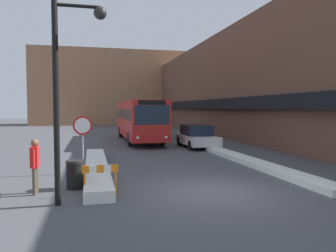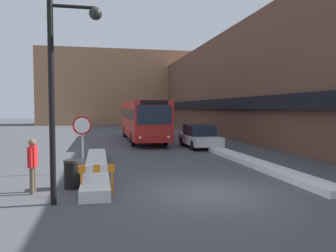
{
  "view_description": "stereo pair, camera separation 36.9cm",
  "coord_description": "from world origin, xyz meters",
  "px_view_note": "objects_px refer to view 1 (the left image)",
  "views": [
    {
      "loc": [
        -3.81,
        -9.66,
        2.68
      ],
      "look_at": [
        -0.4,
        4.76,
        1.87
      ],
      "focal_mm": 35.0,
      "sensor_mm": 36.0,
      "label": 1
    },
    {
      "loc": [
        -3.45,
        -9.74,
        2.68
      ],
      "look_at": [
        -0.4,
        4.76,
        1.87
      ],
      "focal_mm": 35.0,
      "sensor_mm": 36.0,
      "label": 2
    }
  ],
  "objects_px": {
    "street_lamp": "(68,77)",
    "construction_barricade": "(100,174)",
    "city_bus": "(139,120)",
    "pedestrian": "(35,161)",
    "parked_car_front": "(197,136)",
    "stop_sign": "(83,132)",
    "trash_bin": "(75,174)"
  },
  "relations": [
    {
      "from": "trash_bin",
      "to": "construction_barricade",
      "type": "relative_size",
      "value": 0.86
    },
    {
      "from": "city_bus",
      "to": "stop_sign",
      "type": "xyz_separation_m",
      "value": [
        -4.16,
        -12.89,
        -0.04
      ]
    },
    {
      "from": "construction_barricade",
      "to": "city_bus",
      "type": "bearing_deg",
      "value": 77.79
    },
    {
      "from": "construction_barricade",
      "to": "trash_bin",
      "type": "bearing_deg",
      "value": 127.22
    },
    {
      "from": "stop_sign",
      "to": "parked_car_front",
      "type": "bearing_deg",
      "value": 45.44
    },
    {
      "from": "parked_car_front",
      "to": "pedestrian",
      "type": "height_order",
      "value": "pedestrian"
    },
    {
      "from": "pedestrian",
      "to": "construction_barricade",
      "type": "relative_size",
      "value": 1.56
    },
    {
      "from": "street_lamp",
      "to": "construction_barricade",
      "type": "height_order",
      "value": "street_lamp"
    },
    {
      "from": "stop_sign",
      "to": "construction_barricade",
      "type": "relative_size",
      "value": 2.14
    },
    {
      "from": "parked_car_front",
      "to": "street_lamp",
      "type": "xyz_separation_m",
      "value": [
        -7.61,
        -11.8,
        2.77
      ]
    },
    {
      "from": "city_bus",
      "to": "pedestrian",
      "type": "bearing_deg",
      "value": -109.26
    },
    {
      "from": "parked_car_front",
      "to": "construction_barricade",
      "type": "height_order",
      "value": "parked_car_front"
    },
    {
      "from": "stop_sign",
      "to": "street_lamp",
      "type": "height_order",
      "value": "street_lamp"
    },
    {
      "from": "pedestrian",
      "to": "trash_bin",
      "type": "relative_size",
      "value": 1.81
    },
    {
      "from": "parked_car_front",
      "to": "pedestrian",
      "type": "relative_size",
      "value": 2.58
    },
    {
      "from": "street_lamp",
      "to": "pedestrian",
      "type": "xyz_separation_m",
      "value": [
        -1.1,
        1.41,
        -2.49
      ]
    },
    {
      "from": "parked_car_front",
      "to": "pedestrian",
      "type": "distance_m",
      "value": 13.57
    },
    {
      "from": "pedestrian",
      "to": "construction_barricade",
      "type": "height_order",
      "value": "pedestrian"
    },
    {
      "from": "parked_car_front",
      "to": "stop_sign",
      "type": "bearing_deg",
      "value": -134.56
    },
    {
      "from": "pedestrian",
      "to": "parked_car_front",
      "type": "bearing_deg",
      "value": -37.55
    },
    {
      "from": "street_lamp",
      "to": "construction_barricade",
      "type": "bearing_deg",
      "value": 42.12
    },
    {
      "from": "city_bus",
      "to": "parked_car_front",
      "type": "relative_size",
      "value": 2.73
    },
    {
      "from": "city_bus",
      "to": "street_lamp",
      "type": "distance_m",
      "value": 17.88
    },
    {
      "from": "parked_car_front",
      "to": "construction_barricade",
      "type": "relative_size",
      "value": 4.04
    },
    {
      "from": "city_bus",
      "to": "construction_barricade",
      "type": "distance_m",
      "value": 16.87
    },
    {
      "from": "city_bus",
      "to": "stop_sign",
      "type": "height_order",
      "value": "city_bus"
    },
    {
      "from": "stop_sign",
      "to": "street_lamp",
      "type": "xyz_separation_m",
      "value": [
        -0.27,
        -4.34,
        1.82
      ]
    },
    {
      "from": "trash_bin",
      "to": "construction_barricade",
      "type": "xyz_separation_m",
      "value": [
        0.8,
        -1.05,
        0.19
      ]
    },
    {
      "from": "city_bus",
      "to": "parked_car_front",
      "type": "bearing_deg",
      "value": -59.55
    },
    {
      "from": "pedestrian",
      "to": "stop_sign",
      "type": "bearing_deg",
      "value": -22.62
    },
    {
      "from": "street_lamp",
      "to": "trash_bin",
      "type": "xyz_separation_m",
      "value": [
        0.07,
        1.83,
        -3.05
      ]
    },
    {
      "from": "city_bus",
      "to": "pedestrian",
      "type": "height_order",
      "value": "city_bus"
    }
  ]
}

